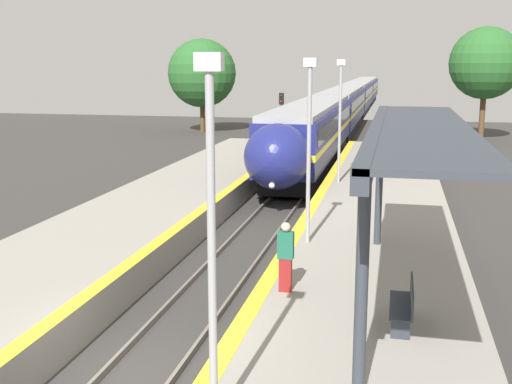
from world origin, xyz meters
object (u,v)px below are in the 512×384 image
(railway_signal, at_px, (281,120))
(lamppost_near, at_px, (211,222))
(lamppost_mid, at_px, (309,139))
(lamppost_far, at_px, (340,113))
(person_waiting, at_px, (286,256))
(train, at_px, (350,102))
(platform_bench, at_px, (405,304))

(railway_signal, height_order, lamppost_near, lamppost_near)
(lamppost_mid, distance_m, lamppost_far, 9.77)
(lamppost_near, xyz_separation_m, lamppost_mid, (0.00, 9.77, 0.00))
(person_waiting, xyz_separation_m, lamppost_near, (-0.06, -5.66, 2.19))
(train, height_order, lamppost_near, lamppost_near)
(lamppost_mid, height_order, lamppost_far, same)
(lamppost_near, distance_m, lamppost_mid, 9.77)
(train, bearing_deg, lamppost_far, -86.46)
(railway_signal, xyz_separation_m, lamppost_mid, (4.56, -20.99, 1.36))
(platform_bench, distance_m, lamppost_mid, 6.73)
(train, height_order, person_waiting, train)
(platform_bench, relative_size, person_waiting, 1.00)
(platform_bench, relative_size, railway_signal, 0.38)
(lamppost_mid, xyz_separation_m, lamppost_far, (0.00, 9.77, 0.00))
(railway_signal, distance_m, lamppost_far, 12.19)
(platform_bench, relative_size, lamppost_near, 0.31)
(lamppost_mid, relative_size, lamppost_far, 1.00)
(lamppost_far, bearing_deg, person_waiting, -89.74)
(person_waiting, bearing_deg, lamppost_near, -90.64)
(train, height_order, railway_signal, railway_signal)
(railway_signal, xyz_separation_m, lamppost_far, (4.56, -11.22, 1.36))
(train, relative_size, lamppost_mid, 15.81)
(railway_signal, relative_size, lamppost_far, 0.82)
(lamppost_near, height_order, lamppost_far, same)
(train, xyz_separation_m, platform_bench, (5.09, -53.66, -0.76))
(lamppost_near, bearing_deg, lamppost_far, 90.00)
(lamppost_near, bearing_deg, lamppost_mid, 90.00)
(person_waiting, height_order, railway_signal, railway_signal)
(railway_signal, height_order, lamppost_mid, lamppost_mid)
(train, relative_size, lamppost_near, 15.81)
(platform_bench, relative_size, lamppost_mid, 0.31)
(train, xyz_separation_m, lamppost_mid, (2.37, -48.06, 1.79))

